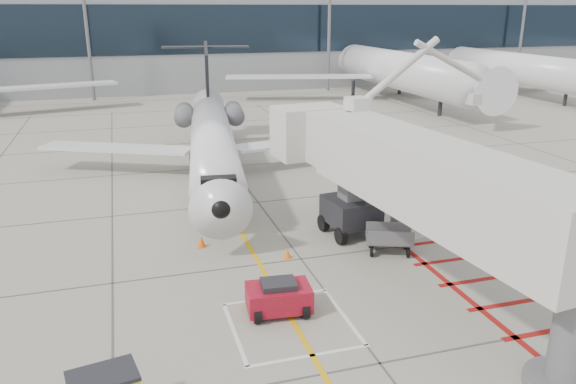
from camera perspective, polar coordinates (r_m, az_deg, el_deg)
name	(u,v)px	position (r m, az deg, el deg)	size (l,w,h in m)	color
ground_plane	(334,302)	(21.63, 4.66, -11.11)	(260.00, 260.00, 0.00)	gray
regional_jet	(212,125)	(34.03, -7.68, 6.72)	(23.59, 29.74, 7.79)	white
jet_bridge	(433,195)	(21.71, 14.55, -0.34)	(9.19, 19.41, 7.76)	silver
pushback_tug	(279,296)	(20.59, -0.96, -10.53)	(2.29, 1.43, 1.34)	maroon
baggage_cart	(389,239)	(25.79, 10.25, -4.74)	(2.05, 1.29, 1.29)	#545358
ground_power_unit	(419,212)	(28.40, 13.21, -2.03)	(2.49, 1.45, 1.97)	beige
cone_nose	(201,242)	(26.41, -8.79, -5.00)	(0.38, 0.38, 0.53)	#F2590C
cone_side	(287,253)	(25.00, -0.08, -6.20)	(0.35, 0.35, 0.48)	orange
terminal_building	(230,33)	(89.23, -5.88, 15.79)	(180.00, 28.00, 14.00)	gray
terminal_glass_band	(251,29)	(75.46, -3.77, 16.19)	(180.00, 0.10, 6.00)	black
bg_aircraft_c	(387,44)	(71.00, 9.99, 14.61)	(38.88, 43.20, 12.96)	silver
bg_aircraft_d	(505,47)	(79.94, 21.16, 13.61)	(35.01, 38.90, 11.67)	silver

